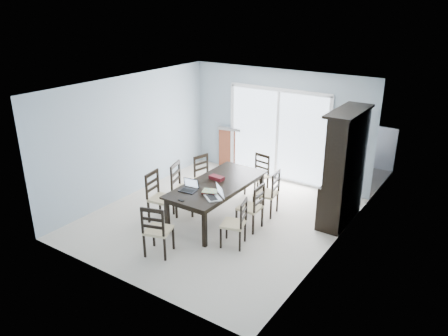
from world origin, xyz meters
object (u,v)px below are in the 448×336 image
(dining_table, at_px, (217,187))
(chair_right_far, at_px, (271,188))
(laptop_silver, at_px, (213,195))
(hot_tub, at_px, (266,141))
(chair_end_near, at_px, (156,226))
(chair_right_mid, at_px, (254,202))
(cell_phone, at_px, (181,200))
(game_box, at_px, (217,178))
(chair_left_far, at_px, (204,172))
(china_hutch, at_px, (344,169))
(laptop_dark, at_px, (188,188))
(chair_left_mid, at_px, (181,182))
(chair_right_near, at_px, (238,218))
(chair_end_far, at_px, (259,170))
(chair_left_near, at_px, (157,191))

(dining_table, relative_size, chair_right_far, 2.04)
(laptop_silver, relative_size, hot_tub, 0.18)
(dining_table, relative_size, chair_end_near, 2.04)
(chair_right_mid, bearing_deg, cell_phone, 136.62)
(dining_table, bearing_deg, game_box, 128.90)
(chair_left_far, bearing_deg, chair_right_mid, 80.75)
(cell_phone, bearing_deg, china_hutch, 58.17)
(china_hutch, bearing_deg, hot_tub, 142.31)
(chair_left_far, bearing_deg, china_hutch, 114.60)
(china_hutch, relative_size, chair_right_mid, 2.10)
(cell_phone, xyz_separation_m, game_box, (-0.02, 1.13, 0.03))
(china_hutch, bearing_deg, cell_phone, -133.10)
(game_box, bearing_deg, laptop_dark, -99.89)
(chair_right_mid, distance_m, laptop_dark, 1.24)
(game_box, height_order, hot_tub, hot_tub)
(game_box, bearing_deg, chair_left_mid, -158.07)
(chair_right_near, height_order, chair_right_mid, chair_right_mid)
(china_hutch, distance_m, chair_end_near, 3.64)
(chair_right_far, bearing_deg, game_box, 115.92)
(laptop_dark, distance_m, game_box, 0.75)
(dining_table, height_order, chair_left_far, chair_left_far)
(china_hutch, xyz_separation_m, cell_phone, (-2.11, -2.25, -0.32))
(hot_tub, bearing_deg, cell_phone, -80.81)
(game_box, bearing_deg, chair_right_near, -38.46)
(china_hutch, xyz_separation_m, laptop_dark, (-2.26, -1.86, -0.27))
(chair_left_mid, distance_m, chair_end_near, 1.70)
(chair_end_far, bearing_deg, chair_right_near, 119.26)
(dining_table, xyz_separation_m, laptop_dark, (-0.24, -0.61, 0.13))
(china_hutch, xyz_separation_m, chair_left_mid, (-2.80, -1.39, -0.45))
(chair_left_mid, height_order, chair_right_mid, chair_left_mid)
(dining_table, height_order, cell_phone, cell_phone)
(china_hutch, distance_m, hot_tub, 3.61)
(chair_left_near, distance_m, chair_right_near, 1.81)
(dining_table, relative_size, chair_left_mid, 1.86)
(chair_left_far, bearing_deg, game_box, 65.54)
(chair_left_near, distance_m, chair_right_mid, 1.87)
(laptop_dark, bearing_deg, chair_left_near, 178.91)
(chair_right_mid, height_order, chair_end_near, chair_end_near)
(chair_left_near, bearing_deg, game_box, 126.80)
(laptop_silver, height_order, game_box, laptop_silver)
(chair_left_near, relative_size, chair_right_far, 1.05)
(game_box, bearing_deg, china_hutch, 27.70)
(dining_table, distance_m, chair_right_near, 1.11)
(chair_left_mid, distance_m, laptop_silver, 1.21)
(chair_left_mid, relative_size, chair_end_near, 1.09)
(chair_end_near, xyz_separation_m, hot_tub, (-0.73, 5.12, -0.04))
(cell_phone, xyz_separation_m, hot_tub, (-0.72, 4.43, -0.23))
(hot_tub, bearing_deg, laptop_dark, -82.07)
(chair_right_near, relative_size, hot_tub, 0.43)
(chair_left_near, distance_m, laptop_silver, 1.26)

